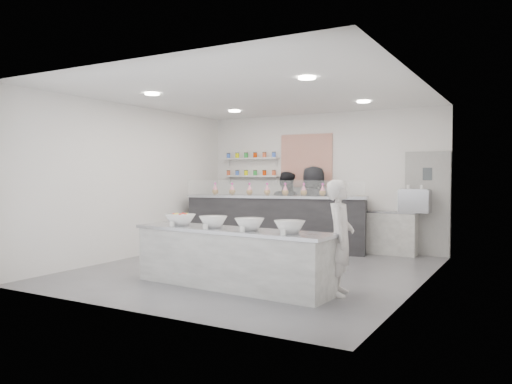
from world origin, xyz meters
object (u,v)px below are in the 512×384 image
woman_prep (340,237)px  staff_left (286,210)px  espresso_machine (415,201)px  staff_right (313,208)px  prep_counter (231,258)px  back_bar (276,223)px  espresso_ledge (387,233)px

woman_prep → staff_left: 4.40m
espresso_machine → staff_right: (-2.07, -0.27, -0.20)m
prep_counter → back_bar: (-1.03, 3.45, 0.17)m
staff_right → woman_prep: bearing=126.9°
woman_prep → staff_left: staff_left is taller
back_bar → espresso_ledge: back_bar is taller
prep_counter → espresso_machine: size_ratio=5.33×
espresso_ledge → staff_left: staff_left is taller
espresso_ledge → woman_prep: size_ratio=0.76×
back_bar → staff_left: staff_left is taller
back_bar → espresso_machine: 2.89m
staff_left → staff_right: staff_right is taller
back_bar → woman_prep: bearing=-63.2°
prep_counter → staff_right: size_ratio=1.73×
espresso_ledge → espresso_machine: bearing=0.0°
back_bar → espresso_ledge: (2.21, 0.68, -0.15)m
woman_prep → staff_right: (-1.86, 3.49, 0.13)m
espresso_ledge → staff_left: (-2.22, -0.18, 0.41)m
prep_counter → espresso_machine: espresso_machine is taller
espresso_ledge → woman_prep: bearing=-84.8°
espresso_machine → back_bar: bearing=-166.2°
staff_right → espresso_ledge: bearing=-161.2°
espresso_ledge → staff_right: 1.61m
espresso_machine → staff_right: size_ratio=0.32×
prep_counter → espresso_ledge: bearing=78.0°
espresso_ledge → woman_prep: 3.79m
espresso_ledge → woman_prep: (0.34, -3.76, 0.34)m
staff_left → staff_right: size_ratio=0.93×
woman_prep → staff_right: bearing=14.2°
back_bar → staff_right: (0.69, 0.41, 0.31)m
espresso_ledge → staff_right: staff_right is taller
staff_left → staff_right: bearing=178.1°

